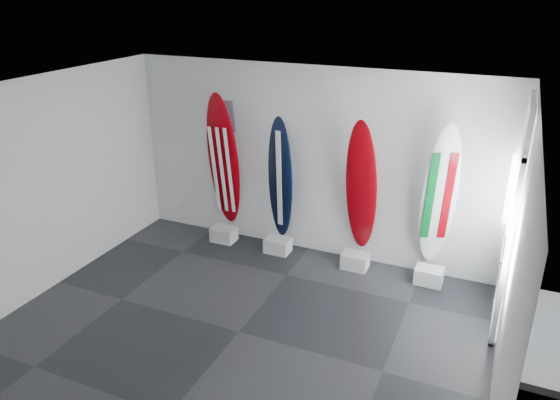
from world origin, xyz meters
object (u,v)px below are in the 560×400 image
at_px(surfboard_usa, 224,161).
at_px(surfboard_navy, 280,179).
at_px(surfboard_swiss, 361,187).
at_px(surfboard_italy, 439,196).

relative_size(surfboard_usa, surfboard_navy, 1.17).
bearing_deg(surfboard_usa, surfboard_swiss, -4.05).
relative_size(surfboard_usa, surfboard_italy, 1.06).
relative_size(surfboard_swiss, surfboard_italy, 0.97).
distance_m(surfboard_usa, surfboard_navy, 1.02).
xyz_separation_m(surfboard_navy, surfboard_swiss, (1.31, 0.00, 0.05)).
height_order(surfboard_swiss, surfboard_italy, surfboard_italy).
xyz_separation_m(surfboard_usa, surfboard_navy, (1.01, 0.00, -0.15)).
relative_size(surfboard_usa, surfboard_swiss, 1.09).
height_order(surfboard_usa, surfboard_navy, surfboard_usa).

